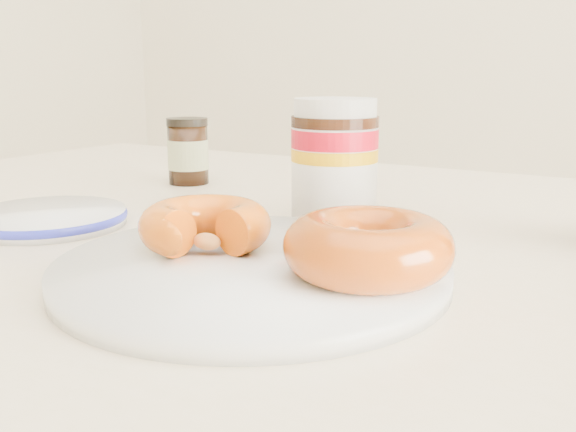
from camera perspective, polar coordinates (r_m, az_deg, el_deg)
The scene contains 7 objects.
dining_table at distance 0.57m, azimuth 4.50°, elevation -10.36°, with size 1.40×0.90×0.75m.
plate at distance 0.45m, azimuth -3.26°, elevation -4.69°, with size 0.27×0.27×0.01m.
donut_bitten at distance 0.48m, azimuth -7.36°, elevation -0.81°, with size 0.10×0.10×0.03m, color orange.
donut_whole at distance 0.41m, azimuth 7.11°, elevation -2.71°, with size 0.11×0.11×0.04m, color #A43E0A.
nutella_jar at distance 0.61m, azimuth 4.15°, elevation 5.38°, with size 0.08×0.08×0.12m.
dark_jar at distance 0.83m, azimuth -8.88°, elevation 5.66°, with size 0.05×0.05×0.08m.
blue_rim_saucer at distance 0.64m, azimuth -20.59°, elevation -0.11°, with size 0.15×0.15×0.01m.
Camera 1 is at (0.23, -0.37, 0.89)m, focal length 40.00 mm.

